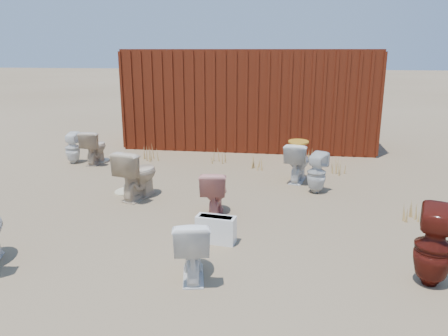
# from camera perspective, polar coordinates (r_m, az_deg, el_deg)

# --- Properties ---
(ground) EXTENTS (100.00, 100.00, 0.00)m
(ground) POSITION_cam_1_polar(r_m,az_deg,el_deg) (6.61, -0.79, -5.96)
(ground) COLOR brown
(ground) RESTS_ON ground
(shipping_container) EXTENTS (6.00, 2.40, 2.40)m
(shipping_container) POSITION_cam_1_polar(r_m,az_deg,el_deg) (11.39, 3.53, 9.20)
(shipping_container) COLOR #521E0D
(shipping_container) RESTS_ON ground
(toilet_front_pink) EXTENTS (0.44, 0.70, 0.69)m
(toilet_front_pink) POSITION_cam_1_polar(r_m,az_deg,el_deg) (6.47, -1.27, -3.22)
(toilet_front_pink) COLOR tan
(toilet_front_pink) RESTS_ON ground
(toilet_front_c) EXTENTS (0.52, 0.74, 0.69)m
(toilet_front_c) POSITION_cam_1_polar(r_m,az_deg,el_deg) (4.75, -4.20, -10.29)
(toilet_front_c) COLOR white
(toilet_front_c) RESTS_ON ground
(toilet_front_maroon) EXTENTS (0.51, 0.51, 0.86)m
(toilet_front_maroon) POSITION_cam_1_polar(r_m,az_deg,el_deg) (5.05, 25.74, -9.20)
(toilet_front_maroon) COLOR #54150E
(toilet_front_maroon) RESTS_ON ground
(toilet_back_a) EXTENTS (0.31, 0.32, 0.68)m
(toilet_back_a) POSITION_cam_1_polar(r_m,az_deg,el_deg) (9.97, -19.17, 2.50)
(toilet_back_a) COLOR white
(toilet_back_a) RESTS_ON ground
(toilet_back_beige_left) EXTENTS (0.42, 0.72, 0.72)m
(toilet_back_beige_left) POSITION_cam_1_polar(r_m,az_deg,el_deg) (9.80, -16.55, 2.64)
(toilet_back_beige_left) COLOR #C9B193
(toilet_back_beige_left) RESTS_ON ground
(toilet_back_beige_right) EXTENTS (0.65, 0.90, 0.82)m
(toilet_back_beige_right) POSITION_cam_1_polar(r_m,az_deg,el_deg) (7.32, -11.24, -0.75)
(toilet_back_beige_right) COLOR beige
(toilet_back_beige_right) RESTS_ON ground
(toilet_back_yellowlid) EXTENTS (0.55, 0.80, 0.74)m
(toilet_back_yellowlid) POSITION_cam_1_polar(r_m,az_deg,el_deg) (8.23, 9.59, 0.80)
(toilet_back_yellowlid) COLOR white
(toilet_back_yellowlid) RESTS_ON ground
(toilet_back_e) EXTENTS (0.44, 0.44, 0.71)m
(toilet_back_e) POSITION_cam_1_polar(r_m,az_deg,el_deg) (7.61, 12.00, -0.62)
(toilet_back_e) COLOR silver
(toilet_back_e) RESTS_ON ground
(yellow_lid) EXTENTS (0.37, 0.47, 0.02)m
(yellow_lid) POSITION_cam_1_polar(r_m,az_deg,el_deg) (8.14, 9.71, 3.41)
(yellow_lid) COLOR #C48822
(yellow_lid) RESTS_ON toilet_back_yellowlid
(loose_tank) EXTENTS (0.52, 0.26, 0.35)m
(loose_tank) POSITION_cam_1_polar(r_m,az_deg,el_deg) (5.61, -1.06, -8.02)
(loose_tank) COLOR white
(loose_tank) RESTS_ON ground
(loose_lid_near) EXTENTS (0.46, 0.55, 0.02)m
(loose_lid_near) POSITION_cam_1_polar(r_m,az_deg,el_deg) (7.78, -12.59, -2.95)
(loose_lid_near) COLOR beige
(loose_lid_near) RESTS_ON ground
(loose_lid_far) EXTENTS (0.44, 0.52, 0.02)m
(loose_lid_far) POSITION_cam_1_polar(r_m,az_deg,el_deg) (10.06, -15.76, 0.97)
(loose_lid_far) COLOR beige
(loose_lid_far) RESTS_ON ground
(weed_clump_a) EXTENTS (0.36, 0.36, 0.32)m
(weed_clump_a) POSITION_cam_1_polar(r_m,az_deg,el_deg) (9.86, -9.66, 1.94)
(weed_clump_a) COLOR #AE8845
(weed_clump_a) RESTS_ON ground
(weed_clump_b) EXTENTS (0.32, 0.32, 0.26)m
(weed_clump_b) POSITION_cam_1_polar(r_m,az_deg,el_deg) (9.04, 3.99, 0.71)
(weed_clump_b) COLOR #AE8845
(weed_clump_b) RESTS_ON ground
(weed_clump_c) EXTENTS (0.36, 0.36, 0.30)m
(weed_clump_c) POSITION_cam_1_polar(r_m,az_deg,el_deg) (8.91, 14.65, 0.16)
(weed_clump_c) COLOR #AE8845
(weed_clump_c) RESTS_ON ground
(weed_clump_d) EXTENTS (0.30, 0.30, 0.28)m
(weed_clump_d) POSITION_cam_1_polar(r_m,az_deg,el_deg) (9.52, -0.69, 1.55)
(weed_clump_d) COLOR #AE8845
(weed_clump_d) RESTS_ON ground
(weed_clump_e) EXTENTS (0.34, 0.34, 0.28)m
(weed_clump_e) POSITION_cam_1_polar(r_m,az_deg,el_deg) (9.80, 11.71, 1.61)
(weed_clump_e) COLOR #AE8845
(weed_clump_e) RESTS_ON ground
(weed_clump_f) EXTENTS (0.28, 0.28, 0.24)m
(weed_clump_f) POSITION_cam_1_polar(r_m,az_deg,el_deg) (6.88, 23.04, -5.33)
(weed_clump_f) COLOR #AE8845
(weed_clump_f) RESTS_ON ground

